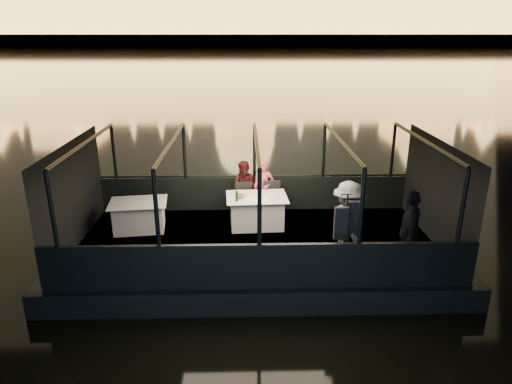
{
  "coord_description": "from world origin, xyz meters",
  "views": [
    {
      "loc": [
        -0.25,
        -9.41,
        5.02
      ],
      "look_at": [
        0.0,
        0.4,
        1.55
      ],
      "focal_mm": 32.0,
      "sensor_mm": 36.0,
      "label": 1
    }
  ],
  "objects_px": {
    "chair_port_left": "(244,202)",
    "passenger_stripe": "(347,225)",
    "chair_port_right": "(272,202)",
    "person_woman_coral": "(263,187)",
    "coat_stand": "(345,232)",
    "person_man_maroon": "(245,188)",
    "dining_table_central": "(257,211)",
    "passenger_dark": "(409,232)",
    "wine_bottle": "(237,195)",
    "dining_table_aft": "(139,215)"
  },
  "relations": [
    {
      "from": "person_woman_coral",
      "to": "wine_bottle",
      "type": "distance_m",
      "value": 1.24
    },
    {
      "from": "chair_port_left",
      "to": "chair_port_right",
      "type": "bearing_deg",
      "value": -13.62
    },
    {
      "from": "dining_table_aft",
      "to": "person_man_maroon",
      "type": "xyz_separation_m",
      "value": [
        2.54,
        0.87,
        0.36
      ]
    },
    {
      "from": "chair_port_right",
      "to": "wine_bottle",
      "type": "distance_m",
      "value": 1.25
    },
    {
      "from": "passenger_stripe",
      "to": "chair_port_left",
      "type": "bearing_deg",
      "value": 33.57
    },
    {
      "from": "person_man_maroon",
      "to": "person_woman_coral",
      "type": "bearing_deg",
      "value": 16.63
    },
    {
      "from": "dining_table_central",
      "to": "chair_port_left",
      "type": "bearing_deg",
      "value": 123.73
    },
    {
      "from": "wine_bottle",
      "to": "passenger_stripe",
      "type": "bearing_deg",
      "value": -35.83
    },
    {
      "from": "passenger_stripe",
      "to": "wine_bottle",
      "type": "xyz_separation_m",
      "value": [
        -2.24,
        1.62,
        0.06
      ]
    },
    {
      "from": "dining_table_central",
      "to": "passenger_stripe",
      "type": "bearing_deg",
      "value": -47.55
    },
    {
      "from": "person_man_maroon",
      "to": "wine_bottle",
      "type": "relative_size",
      "value": 4.75
    },
    {
      "from": "passenger_dark",
      "to": "passenger_stripe",
      "type": "bearing_deg",
      "value": -91.15
    },
    {
      "from": "dining_table_central",
      "to": "person_woman_coral",
      "type": "height_order",
      "value": "person_woman_coral"
    },
    {
      "from": "chair_port_right",
      "to": "person_man_maroon",
      "type": "distance_m",
      "value": 0.79
    },
    {
      "from": "person_woman_coral",
      "to": "passenger_stripe",
      "type": "height_order",
      "value": "passenger_stripe"
    },
    {
      "from": "chair_port_right",
      "to": "wine_bottle",
      "type": "height_order",
      "value": "wine_bottle"
    },
    {
      "from": "chair_port_right",
      "to": "coat_stand",
      "type": "height_order",
      "value": "coat_stand"
    },
    {
      "from": "chair_port_right",
      "to": "coat_stand",
      "type": "relative_size",
      "value": 0.57
    },
    {
      "from": "passenger_stripe",
      "to": "passenger_dark",
      "type": "height_order",
      "value": "passenger_stripe"
    },
    {
      "from": "dining_table_central",
      "to": "coat_stand",
      "type": "height_order",
      "value": "coat_stand"
    },
    {
      "from": "chair_port_left",
      "to": "chair_port_right",
      "type": "height_order",
      "value": "chair_port_right"
    },
    {
      "from": "dining_table_central",
      "to": "wine_bottle",
      "type": "xyz_separation_m",
      "value": [
        -0.47,
        -0.31,
        0.53
      ]
    },
    {
      "from": "dining_table_central",
      "to": "dining_table_aft",
      "type": "xyz_separation_m",
      "value": [
        -2.82,
        -0.15,
        0.0
      ]
    },
    {
      "from": "coat_stand",
      "to": "passenger_dark",
      "type": "height_order",
      "value": "coat_stand"
    },
    {
      "from": "person_man_maroon",
      "to": "wine_bottle",
      "type": "bearing_deg",
      "value": -84.1
    },
    {
      "from": "coat_stand",
      "to": "person_man_maroon",
      "type": "height_order",
      "value": "coat_stand"
    },
    {
      "from": "chair_port_left",
      "to": "passenger_stripe",
      "type": "relative_size",
      "value": 0.52
    },
    {
      "from": "passenger_dark",
      "to": "wine_bottle",
      "type": "relative_size",
      "value": 5.65
    },
    {
      "from": "dining_table_aft",
      "to": "wine_bottle",
      "type": "xyz_separation_m",
      "value": [
        2.34,
        -0.17,
        0.53
      ]
    },
    {
      "from": "person_man_maroon",
      "to": "dining_table_central",
      "type": "bearing_deg",
      "value": -52.32
    },
    {
      "from": "dining_table_central",
      "to": "chair_port_left",
      "type": "height_order",
      "value": "chair_port_left"
    },
    {
      "from": "coat_stand",
      "to": "dining_table_central",
      "type": "bearing_deg",
      "value": 124.57
    },
    {
      "from": "chair_port_right",
      "to": "person_woman_coral",
      "type": "distance_m",
      "value": 0.46
    },
    {
      "from": "dining_table_aft",
      "to": "passenger_dark",
      "type": "xyz_separation_m",
      "value": [
        5.7,
        -2.19,
        0.47
      ]
    },
    {
      "from": "chair_port_left",
      "to": "coat_stand",
      "type": "relative_size",
      "value": 0.55
    },
    {
      "from": "passenger_stripe",
      "to": "passenger_dark",
      "type": "bearing_deg",
      "value": -117.03
    },
    {
      "from": "person_man_maroon",
      "to": "passenger_dark",
      "type": "bearing_deg",
      "value": -27.4
    },
    {
      "from": "dining_table_central",
      "to": "person_man_maroon",
      "type": "relative_size",
      "value": 1.0
    },
    {
      "from": "chair_port_left",
      "to": "chair_port_right",
      "type": "xyz_separation_m",
      "value": [
        0.71,
        -0.02,
        0.0
      ]
    },
    {
      "from": "chair_port_left",
      "to": "coat_stand",
      "type": "distance_m",
      "value": 3.47
    },
    {
      "from": "dining_table_central",
      "to": "person_man_maroon",
      "type": "distance_m",
      "value": 0.85
    },
    {
      "from": "chair_port_left",
      "to": "person_man_maroon",
      "type": "distance_m",
      "value": 0.39
    },
    {
      "from": "chair_port_left",
      "to": "passenger_stripe",
      "type": "distance_m",
      "value": 3.2
    },
    {
      "from": "coat_stand",
      "to": "passenger_dark",
      "type": "distance_m",
      "value": 1.25
    },
    {
      "from": "passenger_stripe",
      "to": "passenger_dark",
      "type": "relative_size",
      "value": 1.03
    },
    {
      "from": "person_man_maroon",
      "to": "wine_bottle",
      "type": "height_order",
      "value": "person_man_maroon"
    },
    {
      "from": "person_woman_coral",
      "to": "passenger_dark",
      "type": "bearing_deg",
      "value": -58.46
    },
    {
      "from": "coat_stand",
      "to": "person_woman_coral",
      "type": "bearing_deg",
      "value": 115.06
    },
    {
      "from": "person_man_maroon",
      "to": "passenger_dark",
      "type": "xyz_separation_m",
      "value": [
        3.16,
        -3.05,
        0.1
      ]
    },
    {
      "from": "wine_bottle",
      "to": "chair_port_left",
      "type": "bearing_deg",
      "value": 78.4
    }
  ]
}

